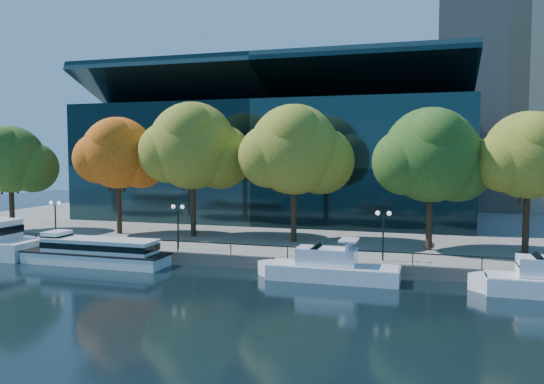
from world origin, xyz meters
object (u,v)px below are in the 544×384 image
(tree_1, at_px, (119,154))
(tree_2, at_px, (194,148))
(tree_3, at_px, (296,151))
(cruiser_near, at_px, (327,267))
(tree_4, at_px, (433,157))
(tour_boat, at_px, (92,251))
(lamp_0, at_px, (55,212))
(tree_0, at_px, (11,161))
(lamp_2, at_px, (383,224))
(lamp_1, at_px, (178,216))
(tree_5, at_px, (530,157))

(tree_1, height_order, tree_2, tree_2)
(tree_1, xyz_separation_m, tree_3, (19.39, 0.30, 0.30))
(cruiser_near, xyz_separation_m, tree_4, (7.57, 9.67, 8.34))
(tour_boat, distance_m, tree_3, 20.84)
(tour_boat, distance_m, lamp_0, 8.23)
(tree_0, bearing_deg, tree_4, 0.85)
(tree_2, height_order, lamp_2, tree_2)
(tree_2, height_order, lamp_1, tree_2)
(cruiser_near, xyz_separation_m, tree_2, (-16.09, 10.98, 9.25))
(tree_2, bearing_deg, tree_5, -0.95)
(tree_0, distance_m, tree_2, 21.51)
(cruiser_near, bearing_deg, lamp_1, 165.62)
(tour_boat, xyz_separation_m, tree_2, (4.66, 11.10, 9.08))
(lamp_1, bearing_deg, tree_1, 146.81)
(tree_3, bearing_deg, lamp_0, -162.63)
(tree_1, bearing_deg, tree_5, 0.14)
(lamp_1, bearing_deg, tree_4, 15.30)
(tree_0, distance_m, tree_4, 45.04)
(tree_5, bearing_deg, tree_1, -179.86)
(cruiser_near, relative_size, tree_3, 0.82)
(tree_3, relative_size, lamp_0, 3.33)
(tour_boat, relative_size, tree_5, 1.18)
(lamp_0, relative_size, lamp_1, 1.00)
(lamp_0, bearing_deg, tour_boat, -29.40)
(tree_4, bearing_deg, tour_boat, -160.92)
(cruiser_near, relative_size, lamp_2, 2.74)
(tree_4, xyz_separation_m, lamp_2, (-3.72, -5.99, -5.35))
(tree_2, height_order, tree_3, tree_2)
(tree_3, height_order, tree_5, tree_3)
(cruiser_near, height_order, tree_3, tree_3)
(tree_2, relative_size, lamp_2, 3.47)
(lamp_1, bearing_deg, tree_0, 167.03)
(cruiser_near, xyz_separation_m, lamp_0, (-27.49, 3.68, 2.99))
(cruiser_near, height_order, tree_4, tree_4)
(lamp_0, distance_m, lamp_1, 13.14)
(tree_5, height_order, lamp_2, tree_5)
(lamp_0, bearing_deg, tree_5, 8.94)
(tour_boat, height_order, tree_0, tree_0)
(tree_5, height_order, lamp_0, tree_5)
(lamp_0, bearing_deg, tree_3, 17.37)
(cruiser_near, xyz_separation_m, lamp_2, (3.85, 3.68, 2.99))
(lamp_0, height_order, lamp_1, same)
(tree_1, relative_size, lamp_1, 3.11)
(tour_boat, relative_size, lamp_0, 3.60)
(tree_3, relative_size, lamp_2, 3.33)
(tree_4, bearing_deg, lamp_1, -164.70)
(tree_1, height_order, lamp_0, tree_1)
(cruiser_near, bearing_deg, tree_2, 145.68)
(tree_3, bearing_deg, tree_0, -177.06)
(tree_3, xyz_separation_m, tree_4, (12.74, -0.99, -0.50))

